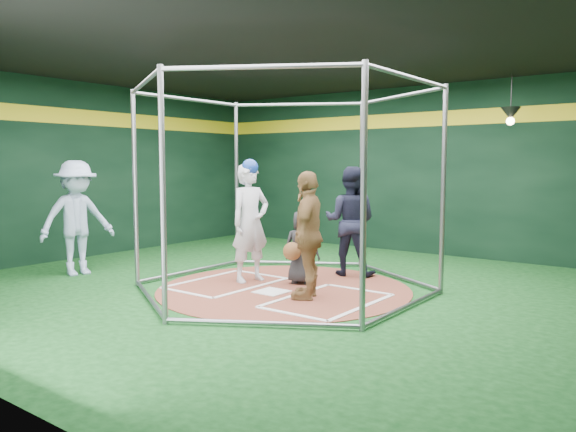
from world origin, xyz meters
The scene contains 12 objects.
room_shell centered at (0.00, 0.01, 1.75)m, with size 10.10×9.10×3.53m.
clay_disc centered at (0.00, 0.00, 0.01)m, with size 3.80×3.80×0.01m, color brown.
home_plate centered at (0.00, -0.30, 0.02)m, with size 0.43×0.43×0.01m, color white.
batter_box_left centered at (-0.95, -0.25, 0.02)m, with size 1.17×1.77×0.01m.
batter_box_right centered at (0.95, -0.25, 0.02)m, with size 1.17×1.77×0.01m.
batting_cage centered at (0.00, 0.00, 1.50)m, with size 4.05×4.67×3.00m.
pendant_lamp_near centered at (2.20, 3.60, 2.74)m, with size 0.34×0.34×0.90m.
batter_figure centered at (-0.75, 0.10, 0.98)m, with size 0.60×0.77×1.95m.
visitor_leopard centered at (0.62, -0.26, 0.90)m, with size 1.04×0.43×1.77m, color #B4864D.
catcher_figure centered at (-0.01, 0.44, 0.58)m, with size 0.66×0.67×1.15m.
umpire centered at (0.25, 1.51, 0.92)m, with size 0.89×0.69×1.82m, color black.
bystander_blue centered at (-3.47, -1.22, 0.97)m, with size 1.25×0.72×1.94m, color #A4B8D9.
Camera 1 is at (5.05, -6.59, 1.88)m, focal length 35.00 mm.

